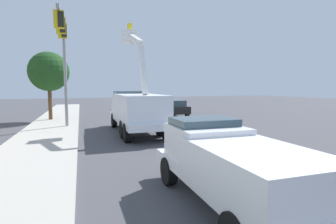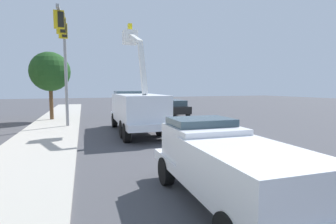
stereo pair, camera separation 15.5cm
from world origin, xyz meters
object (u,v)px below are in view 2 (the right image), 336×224
(passing_minivan, at_px, (174,107))
(traffic_signal_mast, at_px, (64,47))
(utility_bucket_truck, at_px, (136,108))
(service_pickup_truck, at_px, (226,163))
(traffic_cone_mid_rear, at_px, (149,120))
(traffic_cone_mid_front, at_px, (192,140))

(passing_minivan, distance_m, traffic_signal_mast, 12.51)
(utility_bucket_truck, bearing_deg, passing_minivan, -37.23)
(service_pickup_truck, relative_size, passing_minivan, 1.17)
(traffic_cone_mid_rear, height_order, traffic_signal_mast, traffic_signal_mast)
(traffic_cone_mid_front, relative_size, traffic_signal_mast, 0.09)
(utility_bucket_truck, distance_m, traffic_cone_mid_front, 5.56)
(service_pickup_truck, xyz_separation_m, traffic_signal_mast, (13.68, 3.63, 4.52))
(traffic_signal_mast, bearing_deg, utility_bucket_truck, -118.24)
(service_pickup_truck, height_order, passing_minivan, service_pickup_truck)
(traffic_cone_mid_front, distance_m, traffic_cone_mid_rear, 8.60)
(service_pickup_truck, height_order, traffic_cone_mid_rear, service_pickup_truck)
(utility_bucket_truck, bearing_deg, traffic_signal_mast, 61.76)
(traffic_signal_mast, bearing_deg, service_pickup_truck, -165.15)
(passing_minivan, height_order, traffic_cone_mid_front, passing_minivan)
(service_pickup_truck, bearing_deg, traffic_signal_mast, 14.85)
(utility_bucket_truck, xyz_separation_m, service_pickup_truck, (-11.38, 0.67, -0.50))
(utility_bucket_truck, relative_size, passing_minivan, 1.70)
(traffic_cone_mid_rear, distance_m, traffic_signal_mast, 8.26)
(traffic_cone_mid_rear, bearing_deg, passing_minivan, -42.11)
(service_pickup_truck, height_order, traffic_signal_mast, traffic_signal_mast)
(passing_minivan, distance_m, traffic_cone_mid_rear, 5.97)
(traffic_cone_mid_front, xyz_separation_m, traffic_signal_mast, (7.50, 5.82, 5.29))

